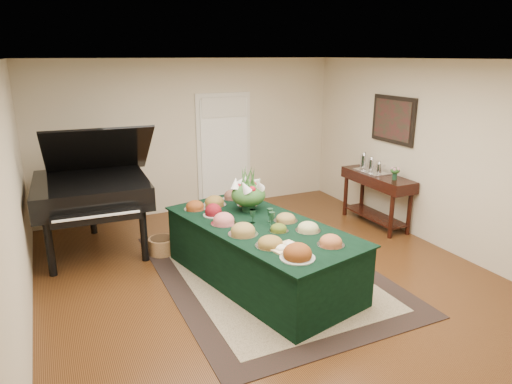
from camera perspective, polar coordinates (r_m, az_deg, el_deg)
name	(u,v)px	position (r m, az deg, el deg)	size (l,w,h in m)	color
ground	(266,275)	(6.03, 1.23, -10.36)	(6.00, 6.00, 0.00)	black
area_rug	(267,271)	(6.11, 1.34, -9.89)	(2.63, 3.68, 0.01)	black
kitchen_doorway	(224,152)	(8.51, -3.99, 5.02)	(1.05, 0.07, 2.10)	silver
buffet_table	(261,253)	(5.73, 0.59, -7.60)	(1.80, 2.84, 0.76)	black
food_platters	(253,221)	(5.55, -0.35, -3.68)	(1.27, 2.45, 0.12)	silver
cutting_board	(287,246)	(4.90, 3.86, -6.76)	(0.40, 0.40, 0.10)	tan
green_goblets	(262,217)	(5.58, 0.73, -3.09)	(0.29, 0.26, 0.18)	#143320
floral_centerpiece	(248,190)	(5.99, -0.97, 0.19)	(0.47, 0.47, 0.47)	#143320
grand_piano	(92,189)	(6.84, -19.82, 0.38)	(1.70, 1.89, 1.84)	black
wicker_basket	(162,246)	(6.73, -11.68, -6.62)	(0.38, 0.38, 0.24)	olive
mahogany_sideboard	(377,185)	(7.79, 14.89, 0.80)	(0.45, 1.40, 0.87)	black
tea_service	(371,165)	(7.86, 14.15, 3.34)	(0.34, 0.58, 0.30)	silver
pink_bouquet	(395,171)	(7.43, 17.00, 2.52)	(0.17, 0.17, 0.21)	#143320
wall_painting	(393,120)	(7.72, 16.76, 8.64)	(0.05, 0.95, 0.75)	black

